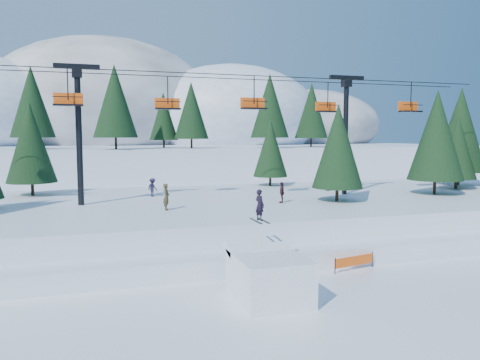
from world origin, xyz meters
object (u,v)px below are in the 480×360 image
object	(u,v)px
chairlift	(221,114)
banner_near	(354,261)
banner_far	(398,251)
jump_kicker	(268,275)

from	to	relation	value
chairlift	banner_near	xyz separation A→B (m)	(4.16, -13.55, -8.78)
banner_near	banner_far	size ratio (longest dim) A/B	0.98
jump_kicker	chairlift	size ratio (longest dim) A/B	0.11
jump_kicker	banner_far	size ratio (longest dim) A/B	1.76
chairlift	banner_far	xyz separation A→B (m)	(7.99, -12.31, -8.78)
banner_near	banner_far	distance (m)	4.02
jump_kicker	banner_far	bearing A→B (deg)	22.27
banner_near	jump_kicker	bearing A→B (deg)	-155.21
banner_near	banner_far	xyz separation A→B (m)	(3.83, 1.24, 0.00)
chairlift	banner_far	bearing A→B (deg)	-57.02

